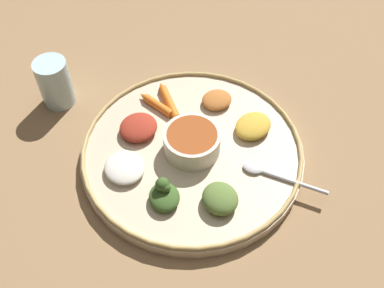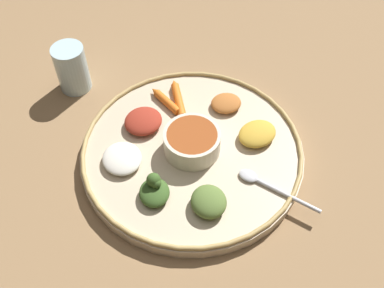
% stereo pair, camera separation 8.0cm
% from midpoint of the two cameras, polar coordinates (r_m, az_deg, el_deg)
% --- Properties ---
extents(ground_plane, '(2.40, 2.40, 0.00)m').
position_cam_midpoint_polar(ground_plane, '(0.83, 2.76, -1.76)').
color(ground_plane, olive).
extents(platter, '(0.40, 0.40, 0.02)m').
position_cam_midpoint_polar(platter, '(0.82, 2.79, -1.30)').
color(platter, '#C6B293').
rests_on(platter, ground_plane).
extents(platter_rim, '(0.39, 0.39, 0.01)m').
position_cam_midpoint_polar(platter_rim, '(0.81, 2.82, -0.71)').
color(platter_rim, tan).
rests_on(platter_rim, platter).
extents(center_bowl, '(0.10, 0.10, 0.04)m').
position_cam_midpoint_polar(center_bowl, '(0.79, 2.88, 0.17)').
color(center_bowl, beige).
rests_on(center_bowl, platter).
extents(spoon, '(0.05, 0.15, 0.01)m').
position_cam_midpoint_polar(spoon, '(0.78, 12.10, -5.14)').
color(spoon, silver).
rests_on(spoon, platter).
extents(greens_pile, '(0.07, 0.07, 0.04)m').
position_cam_midpoint_polar(greens_pile, '(0.74, -1.67, -5.98)').
color(greens_pile, '#385623').
rests_on(greens_pile, platter).
extents(carrot_near_spoon, '(0.09, 0.06, 0.02)m').
position_cam_midpoint_polar(carrot_near_spoon, '(0.88, 0.84, 5.62)').
color(carrot_near_spoon, orange).
rests_on(carrot_near_spoon, platter).
extents(carrot_outer, '(0.06, 0.08, 0.02)m').
position_cam_midpoint_polar(carrot_outer, '(0.88, -0.76, 5.32)').
color(carrot_outer, orange).
rests_on(carrot_outer, platter).
extents(mound_beet, '(0.09, 0.09, 0.02)m').
position_cam_midpoint_polar(mound_beet, '(0.84, -3.43, 2.72)').
color(mound_beet, maroon).
rests_on(mound_beet, platter).
extents(mound_rice_white, '(0.10, 0.10, 0.02)m').
position_cam_midpoint_polar(mound_rice_white, '(0.79, -5.93, -2.01)').
color(mound_rice_white, silver).
rests_on(mound_rice_white, platter).
extents(mound_chickpea, '(0.08, 0.08, 0.02)m').
position_cam_midpoint_polar(mound_chickpea, '(0.87, 6.91, 4.95)').
color(mound_chickpea, '#B2662D').
rests_on(mound_chickpea, platter).
extents(mound_lentil_yellow, '(0.09, 0.09, 0.02)m').
position_cam_midpoint_polar(mound_lentil_yellow, '(0.83, 10.90, 1.10)').
color(mound_lentil_yellow, gold).
rests_on(mound_lentil_yellow, platter).
extents(mound_collards, '(0.08, 0.08, 0.03)m').
position_cam_midpoint_polar(mound_collards, '(0.73, 5.24, -7.41)').
color(mound_collards, '#567033').
rests_on(mound_collards, platter).
extents(drinking_glass, '(0.06, 0.06, 0.10)m').
position_cam_midpoint_polar(drinking_glass, '(0.94, -12.40, 8.83)').
color(drinking_glass, silver).
rests_on(drinking_glass, ground_plane).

